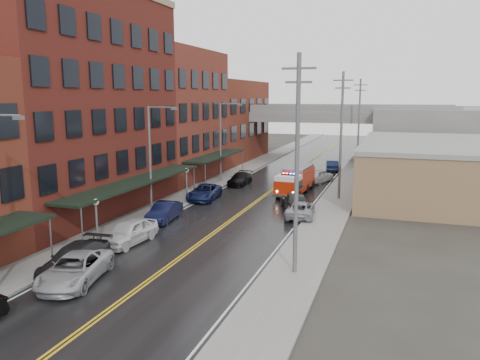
% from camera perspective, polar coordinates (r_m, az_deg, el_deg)
% --- Properties ---
extents(road, '(11.00, 160.00, 0.02)m').
position_cam_1_polar(road, '(42.39, 1.39, -3.13)').
color(road, black).
rests_on(road, ground).
extents(sidewalk_left, '(3.00, 160.00, 0.15)m').
position_cam_1_polar(sidewalk_left, '(45.03, -7.52, -2.33)').
color(sidewalk_left, slate).
rests_on(sidewalk_left, ground).
extents(sidewalk_right, '(3.00, 160.00, 0.15)m').
position_cam_1_polar(sidewalk_right, '(40.87, 11.23, -3.74)').
color(sidewalk_right, slate).
rests_on(sidewalk_right, ground).
extents(curb_left, '(0.30, 160.00, 0.15)m').
position_cam_1_polar(curb_left, '(44.34, -5.61, -2.49)').
color(curb_left, gray).
rests_on(curb_left, ground).
extents(curb_right, '(0.30, 160.00, 0.15)m').
position_cam_1_polar(curb_right, '(41.10, 8.94, -3.58)').
color(curb_right, gray).
rests_on(curb_right, ground).
extents(brick_building_b, '(9.00, 20.00, 18.00)m').
position_cam_1_polar(brick_building_b, '(41.25, -19.80, 8.52)').
color(brick_building_b, '#541616').
rests_on(brick_building_b, ground).
extents(brick_building_c, '(9.00, 15.00, 15.00)m').
position_cam_1_polar(brick_building_c, '(56.09, -8.50, 7.77)').
color(brick_building_c, maroon).
rests_on(brick_building_c, ground).
extents(brick_building_far, '(9.00, 20.00, 12.00)m').
position_cam_1_polar(brick_building_far, '(72.16, -2.09, 7.21)').
color(brick_building_far, maroon).
rests_on(brick_building_far, ground).
extents(tan_building, '(14.00, 22.00, 5.00)m').
position_cam_1_polar(tan_building, '(50.07, 22.78, 1.04)').
color(tan_building, '#8C6C4B').
rests_on(tan_building, ground).
extents(right_far_block, '(18.00, 30.00, 8.00)m').
position_cam_1_polar(right_far_block, '(79.81, 22.87, 5.27)').
color(right_far_block, slate).
rests_on(right_far_block, ground).
extents(awning_1, '(2.60, 18.00, 3.09)m').
position_cam_1_polar(awning_1, '(38.53, -12.46, -0.20)').
color(awning_1, black).
rests_on(awning_1, ground).
extents(awning_2, '(2.60, 13.00, 3.09)m').
position_cam_1_polar(awning_2, '(54.08, -2.87, 2.98)').
color(awning_2, black).
rests_on(awning_2, ground).
extents(globe_lamp_1, '(0.44, 0.44, 3.12)m').
position_cam_1_polar(globe_lamp_1, '(32.37, -17.14, -3.61)').
color(globe_lamp_1, '#59595B').
rests_on(globe_lamp_1, ground).
extents(globe_lamp_2, '(0.44, 0.44, 3.12)m').
position_cam_1_polar(globe_lamp_2, '(44.21, -6.54, 0.41)').
color(globe_lamp_2, '#59595B').
rests_on(globe_lamp_2, ground).
extents(street_lamp_1, '(2.64, 0.22, 9.00)m').
position_cam_1_polar(street_lamp_1, '(38.59, -10.62, 3.18)').
color(street_lamp_1, '#59595B').
rests_on(street_lamp_1, ground).
extents(street_lamp_2, '(2.64, 0.22, 9.00)m').
position_cam_1_polar(street_lamp_2, '(53.04, -2.14, 5.24)').
color(street_lamp_2, '#59595B').
rests_on(street_lamp_2, ground).
extents(utility_pole_0, '(1.80, 0.24, 12.00)m').
position_cam_1_polar(utility_pole_0, '(25.15, 6.95, 2.16)').
color(utility_pole_0, '#59595B').
rests_on(utility_pole_0, ground).
extents(utility_pole_1, '(1.80, 0.24, 12.00)m').
position_cam_1_polar(utility_pole_1, '(44.81, 12.23, 5.53)').
color(utility_pole_1, '#59595B').
rests_on(utility_pole_1, ground).
extents(utility_pole_2, '(1.80, 0.24, 12.00)m').
position_cam_1_polar(utility_pole_2, '(64.68, 14.29, 6.83)').
color(utility_pole_2, '#59595B').
rests_on(utility_pole_2, ground).
extents(overpass, '(40.00, 10.00, 7.50)m').
position_cam_1_polar(overpass, '(72.53, 9.01, 7.10)').
color(overpass, slate).
rests_on(overpass, ground).
extents(fire_truck, '(3.27, 7.41, 2.66)m').
position_cam_1_polar(fire_truck, '(47.50, 6.75, 0.02)').
color(fire_truck, '#AC1F07').
rests_on(fire_truck, ground).
extents(parked_car_left_2, '(3.61, 5.84, 1.51)m').
position_cam_1_polar(parked_car_left_2, '(26.70, -19.46, -10.19)').
color(parked_car_left_2, '#A7AAAF').
rests_on(parked_car_left_2, ground).
extents(parked_car_left_3, '(2.62, 5.54, 1.56)m').
position_cam_1_polar(parked_car_left_3, '(28.13, -19.50, -9.09)').
color(parked_car_left_3, black).
rests_on(parked_car_left_3, ground).
extents(parked_car_left_4, '(2.34, 5.00, 1.66)m').
position_cam_1_polar(parked_car_left_4, '(32.33, -13.38, -6.17)').
color(parked_car_left_4, silver).
rests_on(parked_car_left_4, ground).
extents(parked_car_left_5, '(1.97, 4.61, 1.48)m').
position_cam_1_polar(parked_car_left_5, '(37.62, -9.23, -3.85)').
color(parked_car_left_5, black).
rests_on(parked_car_left_5, ground).
extents(parked_car_left_6, '(2.91, 5.40, 1.44)m').
position_cam_1_polar(parked_car_left_6, '(44.78, -4.37, -1.50)').
color(parked_car_left_6, '#131D49').
rests_on(parked_car_left_6, ground).
extents(parked_car_left_7, '(1.96, 4.66, 1.34)m').
position_cam_1_polar(parked_car_left_7, '(52.09, 0.00, 0.14)').
color(parked_car_left_7, black).
rests_on(parked_car_left_7, ground).
extents(parked_car_right_0, '(2.79, 5.06, 1.34)m').
position_cam_1_polar(parked_car_right_0, '(38.57, 7.35, -3.55)').
color(parked_car_right_0, '#919298').
rests_on(parked_car_right_0, ground).
extents(parked_car_right_1, '(3.70, 5.54, 1.49)m').
position_cam_1_polar(parked_car_right_1, '(41.05, 6.69, -2.58)').
color(parked_car_right_1, '#262628').
rests_on(parked_car_right_1, ground).
extents(parked_car_right_2, '(3.36, 5.15, 1.63)m').
position_cam_1_polar(parked_car_right_2, '(54.12, 9.55, 0.53)').
color(parked_car_right_2, '#B5B5B5').
rests_on(parked_car_right_2, ground).
extents(parked_car_right_3, '(2.26, 4.57, 1.44)m').
position_cam_1_polar(parked_car_right_3, '(62.77, 11.17, 1.72)').
color(parked_car_right_3, black).
rests_on(parked_car_right_3, ground).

